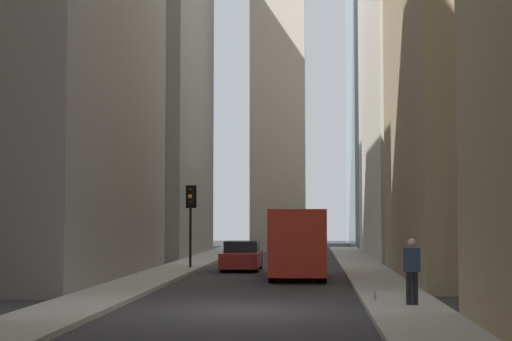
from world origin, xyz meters
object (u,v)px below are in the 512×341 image
object	(u,v)px
sedan_red	(242,256)
pedestrian	(412,268)
delivery_truck	(299,243)
discarded_bottle	(375,296)
traffic_light_midblock	(191,207)

from	to	relation	value
sedan_red	pedestrian	distance (m)	17.31
sedan_red	pedestrian	world-z (taller)	pedestrian
pedestrian	delivery_truck	bearing A→B (deg)	16.21
delivery_truck	discarded_bottle	bearing A→B (deg)	-166.89
sedan_red	traffic_light_midblock	distance (m)	3.43
sedan_red	pedestrian	size ratio (longest dim) A/B	2.39
pedestrian	discarded_bottle	world-z (taller)	pedestrian
pedestrian	discarded_bottle	size ratio (longest dim) A/B	6.67
sedan_red	discarded_bottle	distance (m)	15.92
traffic_light_midblock	pedestrian	world-z (taller)	traffic_light_midblock
sedan_red	pedestrian	bearing A→B (deg)	-159.42
delivery_truck	pedestrian	bearing A→B (deg)	-163.79
delivery_truck	traffic_light_midblock	bearing A→B (deg)	48.11
delivery_truck	sedan_red	world-z (taller)	delivery_truck
traffic_light_midblock	pedestrian	distance (m)	18.25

